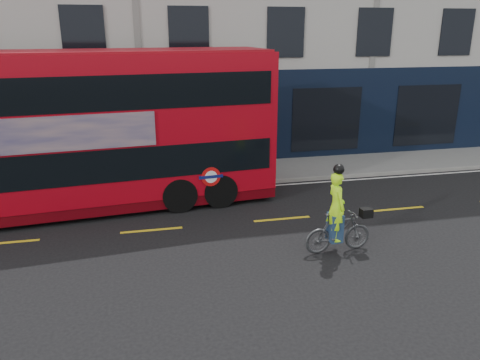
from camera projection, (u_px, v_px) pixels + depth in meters
name	position (u px, v px, depth m)	size (l,w,h in m)	color
ground	(154.00, 253.00, 12.34)	(120.00, 120.00, 0.00)	black
pavement	(147.00, 178.00, 18.37)	(60.00, 3.00, 0.12)	gray
kerb	(148.00, 190.00, 16.97)	(60.00, 0.12, 0.13)	gray
road_edge_line	(148.00, 194.00, 16.71)	(58.00, 0.10, 0.01)	silver
lane_dashes	(152.00, 230.00, 13.74)	(58.00, 0.12, 0.01)	yellow
bus	(78.00, 131.00, 14.67)	(12.68, 4.04, 5.03)	#A80613
cyclist	(338.00, 223.00, 12.19)	(1.86, 0.68, 2.42)	#424447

